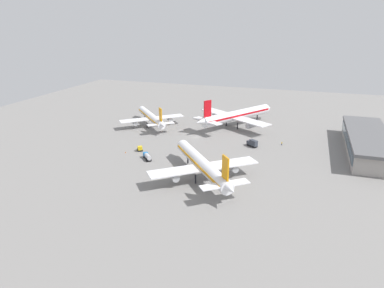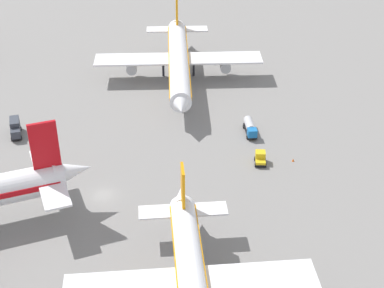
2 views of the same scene
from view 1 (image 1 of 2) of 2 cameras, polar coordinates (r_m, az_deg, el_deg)
name	(u,v)px [view 1 (image 1 of 2)]	position (r m, az deg, el deg)	size (l,w,h in m)	color
ground	(195,137)	(174.73, 0.46, 1.07)	(288.00, 288.00, 0.00)	gray
terminal_building	(367,143)	(172.26, 26.48, 0.22)	(59.45, 17.10, 8.52)	#9E9993
airplane_at_gate	(151,117)	(194.47, -6.59, 4.35)	(36.06, 33.43, 13.49)	white
airplane_taxiing	(202,164)	(127.69, 1.70, -3.31)	(42.69, 37.16, 15.56)	white
airplane_distant	(236,115)	(192.87, 7.17, 4.63)	(50.26, 42.28, 17.33)	white
fuel_truck	(147,156)	(147.88, -7.25, -1.99)	(5.96, 5.62, 2.50)	black
baggage_tug	(140,148)	(158.07, -8.41, -0.71)	(3.75, 3.52, 2.30)	black
catering_truck	(252,143)	(163.84, 9.74, 0.14)	(4.97, 5.57, 3.30)	black
ground_crew_worker	(282,143)	(168.80, 14.31, 0.08)	(0.53, 0.53, 1.67)	#1E2338
safety_cone_near_gate	(126,152)	(157.01, -10.69, -1.32)	(0.44, 0.44, 0.60)	#EA590C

